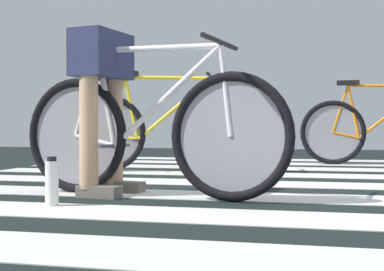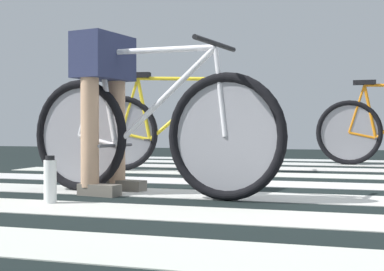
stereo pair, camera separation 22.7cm
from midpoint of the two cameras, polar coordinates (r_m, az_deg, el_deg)
ground at (r=3.70m, az=7.45°, el=-5.65°), size 18.00×14.00×0.02m
crosswalk_markings at (r=3.97m, az=7.51°, el=-5.05°), size 5.46×6.53×0.00m
bicycle_1_of_3 at (r=3.21m, az=-6.60°, el=0.44°), size 1.72×0.55×0.93m
cyclist_1_of_3 at (r=3.39m, az=-11.17°, el=4.75°), size 0.38×0.44×0.99m
bicycle_2_of_3 at (r=5.03m, az=-4.45°, el=0.55°), size 1.73×0.52×0.93m
bicycle_3_of_3 at (r=6.25m, az=18.20°, el=0.55°), size 1.74×0.52×0.93m
water_bottle at (r=2.94m, az=-16.50°, el=-4.73°), size 0.07×0.07×0.26m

